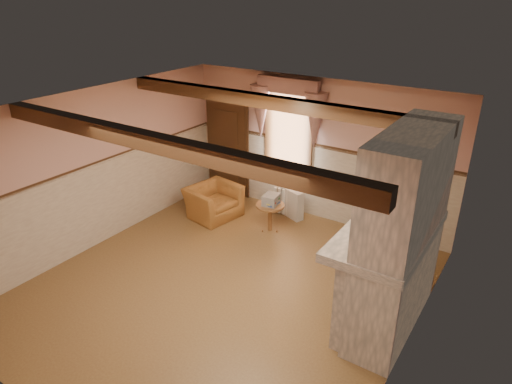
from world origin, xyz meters
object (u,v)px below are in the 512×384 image
Objects in this scene: side_table at (270,217)px; bowl at (388,228)px; armchair at (213,202)px; radiator at (289,202)px; mantel_clock at (401,209)px; oil_lamp at (400,208)px.

bowl is (2.62, -1.34, 1.19)m from side_table.
radiator is at bearing -44.77° from armchair.
mantel_clock reaches higher than armchair.
oil_lamp is at bearing -18.91° from side_table.
radiator is 3.56m from bowl.
radiator is 3.31m from mantel_clock.
armchair is 1.29m from side_table.
radiator is (1.27, 0.89, -0.02)m from armchair.
oil_lamp is at bearing -11.13° from radiator.
oil_lamp is (0.00, -0.07, 0.04)m from mantel_clock.
mantel_clock is at bearing -17.55° from side_table.
bowl reaches higher than radiator.
oil_lamp is (2.63, -1.66, 1.26)m from radiator.
oil_lamp reaches higher than mantel_clock.
side_table is at bearing -74.31° from armchair.
radiator reaches higher than side_table.
bowl is 1.41× the size of mantel_clock.
bowl is (3.90, -1.22, 1.14)m from armchair.
bowl reaches higher than armchair.
side_table is at bearing -68.14° from radiator.
radiator is 2.08× the size of bowl.
armchair is at bearing -174.66° from side_table.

